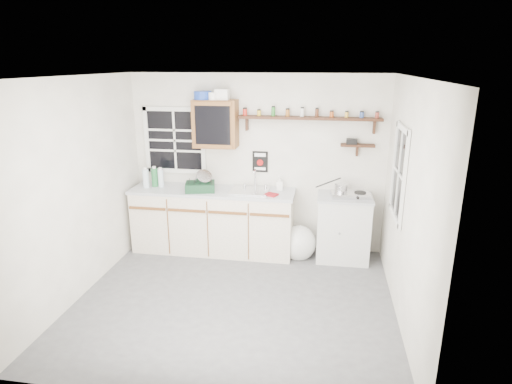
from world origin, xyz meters
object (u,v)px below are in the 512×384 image
spice_shelf (308,118)px  main_cabinet (213,220)px  right_cabinet (343,228)px  dish_rack (201,184)px  upper_cabinet (216,124)px  hotplate (350,194)px

spice_shelf → main_cabinet: bearing=-170.7°
main_cabinet → right_cabinet: size_ratio=2.54×
main_cabinet → right_cabinet: 1.84m
right_cabinet → dish_rack: bearing=-177.0°
right_cabinet → spice_shelf: (-0.54, 0.19, 1.47)m
upper_cabinet → hotplate: 2.07m
main_cabinet → right_cabinet: bearing=0.8°
upper_cabinet → spice_shelf: size_ratio=0.34×
right_cabinet → upper_cabinet: upper_cabinet is taller
dish_rack → hotplate: 2.04m
main_cabinet → right_cabinet: main_cabinet is taller
main_cabinet → hotplate: bearing=0.2°
right_cabinet → spice_shelf: 1.58m
spice_shelf → dish_rack: 1.72m
upper_cabinet → hotplate: (1.86, -0.14, -0.88)m
hotplate → main_cabinet: bearing=173.3°
main_cabinet → dish_rack: dish_rack is taller
spice_shelf → hotplate: spice_shelf is taller
spice_shelf → dish_rack: bearing=-168.5°
main_cabinet → hotplate: size_ratio=4.28×
main_cabinet → upper_cabinet: (0.03, 0.14, 1.36)m
main_cabinet → spice_shelf: 1.97m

